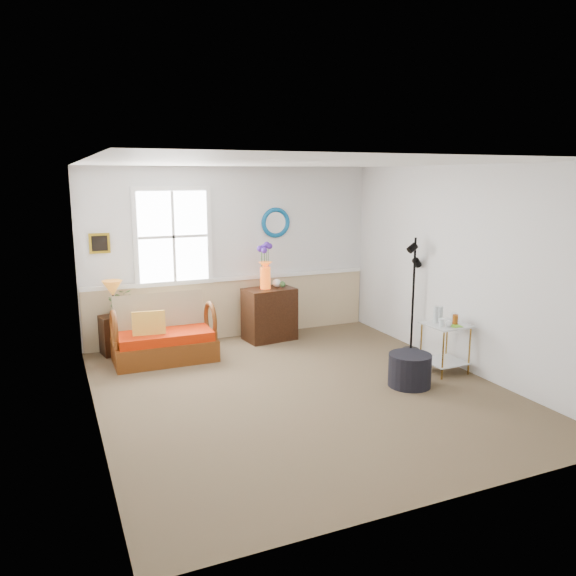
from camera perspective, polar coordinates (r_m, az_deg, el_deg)
name	(u,v)px	position (r m, az deg, el deg)	size (l,w,h in m)	color
floor	(301,391)	(6.65, 1.29, -10.38)	(4.50, 5.00, 0.01)	brown
ceiling	(302,163)	(6.19, 1.40, 12.62)	(4.50, 5.00, 0.01)	white
walls	(301,281)	(6.29, 1.34, 0.69)	(4.51, 5.01, 2.60)	silver
wainscot	(234,308)	(8.73, -5.51, -2.05)	(4.46, 0.02, 0.90)	tan
chair_rail	(234,278)	(8.63, -5.55, 0.97)	(4.46, 0.04, 0.06)	white
window	(173,237)	(8.30, -11.58, 5.14)	(1.14, 0.06, 1.44)	white
picture	(99,243)	(8.17, -18.61, 4.33)	(0.28, 0.03, 0.28)	gold
mirror	(275,223)	(8.77, -1.29, 6.66)	(0.47, 0.47, 0.07)	#0366B0
loveseat	(164,329)	(7.76, -12.51, -4.07)	(1.34, 0.76, 0.88)	#602E0B
throw_pillow	(149,327)	(7.64, -13.95, -3.90)	(0.43, 0.11, 0.43)	orange
lamp_stand	(113,335)	(8.24, -17.38, -4.59)	(0.31, 0.31, 0.55)	#33190D
table_lamp	(113,298)	(8.12, -17.35, -1.02)	(0.27, 0.27, 0.50)	#B9691F
potted_plant	(120,305)	(8.17, -16.71, -1.66)	(0.33, 0.37, 0.29)	#3C6331
cabinet	(269,314)	(8.54, -1.90, -2.67)	(0.74, 0.48, 0.80)	#33190D
flower_vase	(265,266)	(8.39, -2.33, 2.22)	(0.20, 0.20, 0.68)	#ED530F
side_table	(445,348)	(7.43, 15.65, -5.89)	(0.50, 0.50, 0.63)	#A67E30
tabletop_items	(447,316)	(7.31, 15.87, -2.72)	(0.36, 0.36, 0.22)	silver
floor_lamp	(413,295)	(8.10, 12.60, -0.70)	(0.23, 0.23, 1.63)	black
ottoman	(410,370)	(6.89, 12.26, -8.14)	(0.51, 0.51, 0.39)	black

